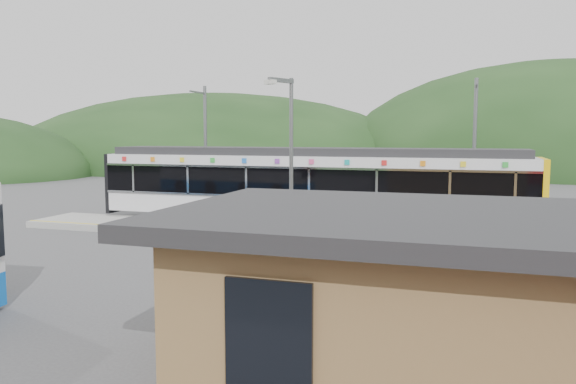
% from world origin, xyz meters
% --- Properties ---
extents(ground, '(120.00, 120.00, 0.00)m').
position_xyz_m(ground, '(0.00, 0.00, 0.00)').
color(ground, '#4C4C4F').
rests_on(ground, ground).
extents(hills, '(146.00, 149.00, 26.00)m').
position_xyz_m(hills, '(6.19, 5.29, 0.00)').
color(hills, '#1E3D19').
rests_on(hills, ground).
extents(platform, '(26.00, 3.20, 0.30)m').
position_xyz_m(platform, '(0.00, 3.30, 0.15)').
color(platform, '#9E9E99').
rests_on(platform, ground).
extents(yellow_line, '(26.00, 0.10, 0.01)m').
position_xyz_m(yellow_line, '(0.00, 2.00, 0.30)').
color(yellow_line, yellow).
rests_on(yellow_line, platform).
extents(train, '(20.44, 3.01, 3.74)m').
position_xyz_m(train, '(-0.41, 6.00, 2.06)').
color(train, black).
rests_on(train, ground).
extents(catenary_mast_west, '(0.18, 1.80, 7.00)m').
position_xyz_m(catenary_mast_west, '(-7.00, 8.56, 3.65)').
color(catenary_mast_west, slate).
rests_on(catenary_mast_west, ground).
extents(catenary_mast_east, '(0.18, 1.80, 7.00)m').
position_xyz_m(catenary_mast_east, '(7.00, 8.56, 3.65)').
color(catenary_mast_east, slate).
rests_on(catenary_mast_east, ground).
extents(station_shelter, '(9.20, 6.20, 3.00)m').
position_xyz_m(station_shelter, '(6.00, -9.01, 1.55)').
color(station_shelter, olive).
rests_on(station_shelter, ground).
extents(lamp_post, '(0.52, 1.12, 6.06)m').
position_xyz_m(lamp_post, '(1.68, -3.26, 3.61)').
color(lamp_post, slate).
rests_on(lamp_post, ground).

